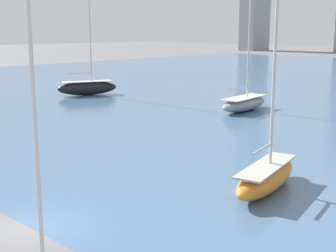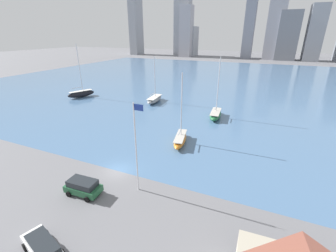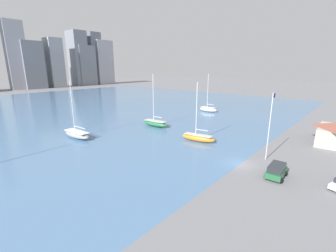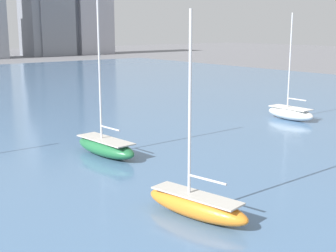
{
  "view_description": "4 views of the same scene",
  "coord_description": "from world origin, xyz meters",
  "px_view_note": "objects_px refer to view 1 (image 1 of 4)",
  "views": [
    {
      "loc": [
        17.95,
        -10.24,
        8.76
      ],
      "look_at": [
        -1.25,
        10.46,
        2.97
      ],
      "focal_mm": 50.0,
      "sensor_mm": 36.0,
      "label": 1
    },
    {
      "loc": [
        17.19,
        -21.83,
        17.92
      ],
      "look_at": [
        2.53,
        12.1,
        2.71
      ],
      "focal_mm": 24.0,
      "sensor_mm": 36.0,
      "label": 2
    },
    {
      "loc": [
        -32.76,
        -13.39,
        15.11
      ],
      "look_at": [
        -6.71,
        9.65,
        6.0
      ],
      "focal_mm": 24.0,
      "sensor_mm": 36.0,
      "label": 3
    },
    {
      "loc": [
        -12.55,
        -8.12,
        11.21
      ],
      "look_at": [
        5.29,
        14.64,
        5.12
      ],
      "focal_mm": 50.0,
      "sensor_mm": 36.0,
      "label": 4
    }
  ],
  "objects_px": {
    "flag_pole": "(35,115)",
    "sailboat_orange": "(266,176)",
    "sailboat_gray": "(244,103)",
    "sailboat_black": "(87,87)"
  },
  "relations": [
    {
      "from": "flag_pole",
      "to": "sailboat_orange",
      "type": "bearing_deg",
      "value": 88.98
    },
    {
      "from": "sailboat_orange",
      "to": "sailboat_black",
      "type": "bearing_deg",
      "value": 144.75
    },
    {
      "from": "flag_pole",
      "to": "sailboat_gray",
      "type": "relative_size",
      "value": 0.91
    },
    {
      "from": "flag_pole",
      "to": "sailboat_gray",
      "type": "distance_m",
      "value": 38.89
    },
    {
      "from": "flag_pole",
      "to": "sailboat_orange",
      "type": "xyz_separation_m",
      "value": [
        0.25,
        13.99,
        -5.24
      ]
    },
    {
      "from": "sailboat_black",
      "to": "sailboat_orange",
      "type": "xyz_separation_m",
      "value": [
        38.67,
        -17.41,
        -0.24
      ]
    },
    {
      "from": "sailboat_gray",
      "to": "sailboat_orange",
      "type": "height_order",
      "value": "sailboat_gray"
    },
    {
      "from": "sailboat_black",
      "to": "sailboat_orange",
      "type": "height_order",
      "value": "sailboat_black"
    },
    {
      "from": "sailboat_gray",
      "to": "sailboat_black",
      "type": "distance_m",
      "value": 23.28
    },
    {
      "from": "sailboat_black",
      "to": "flag_pole",
      "type": "bearing_deg",
      "value": -14.85
    }
  ]
}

